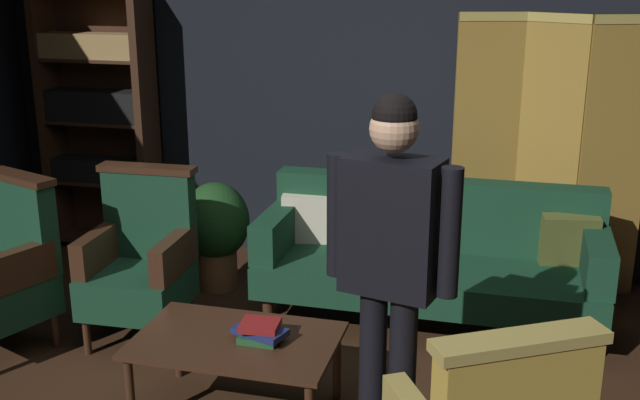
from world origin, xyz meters
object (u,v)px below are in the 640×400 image
velvet_couch (430,253)px  bookshelf (100,115)px  potted_plant (216,228)px  standing_figure (391,254)px  book_red_leather (260,325)px  armchair_wing_left (1,270)px  coffee_table (236,347)px  armchair_wing_right (141,261)px  book_green_cloth (260,337)px  book_navy_cloth (260,331)px  folding_screen (548,152)px

velvet_couch → bookshelf: bearing=164.6°
bookshelf → potted_plant: bearing=-26.6°
standing_figure → book_red_leather: size_ratio=9.12×
bookshelf → armchair_wing_left: size_ratio=1.97×
coffee_table → book_red_leather: size_ratio=5.36×
velvet_couch → armchair_wing_right: armchair_wing_right is taller
book_green_cloth → book_navy_cloth: book_navy_cloth is taller
velvet_couch → coffee_table: (-0.80, -1.35, -0.08)m
folding_screen → standing_figure: bearing=-106.6°
armchair_wing_right → book_red_leather: armchair_wing_right is taller
coffee_table → armchair_wing_left: armchair_wing_left is taller
folding_screen → armchair_wing_left: (-3.06, -1.74, -0.50)m
armchair_wing_left → book_green_cloth: (1.70, -0.32, -0.05)m
potted_plant → book_navy_cloth: (0.84, -1.48, 0.03)m
folding_screen → armchair_wing_left: bearing=-150.4°
book_green_cloth → book_navy_cloth: (-0.00, 0.00, 0.03)m
potted_plant → coffee_table: bearing=-64.5°
velvet_couch → coffee_table: bearing=-120.6°
folding_screen → book_navy_cloth: 2.52m
potted_plant → book_green_cloth: (0.84, -1.48, -0.00)m
coffee_table → standing_figure: standing_figure is taller
armchair_wing_left → standing_figure: (2.37, -0.56, 0.54)m
bookshelf → velvet_couch: (2.70, -0.74, -0.63)m
book_navy_cloth → standing_figure: bearing=-19.7°
standing_figure → coffee_table: bearing=163.8°
bookshelf → book_navy_cloth: bookshelf is taller
armchair_wing_right → book_red_leather: (0.98, -0.66, 0.01)m
bookshelf → book_green_cloth: bookshelf is taller
coffee_table → book_navy_cloth: 0.16m
coffee_table → standing_figure: bearing=-16.2°
folding_screen → coffee_table: size_ratio=1.90×
book_navy_cloth → book_red_leather: bearing=45.0°
bookshelf → book_red_leather: size_ratio=10.98×
potted_plant → book_green_cloth: 1.70m
bookshelf → standing_figure: 3.56m
armchair_wing_right → book_navy_cloth: (0.98, -0.66, -0.02)m
book_green_cloth → armchair_wing_right: bearing=145.9°
bookshelf → coffee_table: size_ratio=2.05×
armchair_wing_left → armchair_wing_right: (0.72, 0.34, 0.00)m
coffee_table → armchair_wing_left: 1.62m
folding_screen → book_red_leather: folding_screen is taller
bookshelf → armchair_wing_right: size_ratio=1.97×
armchair_wing_right → potted_plant: 0.83m
book_red_leather → standing_figure: bearing=-19.7°
coffee_table → potted_plant: 1.66m
coffee_table → armchair_wing_left: bearing=168.2°
folding_screen → book_green_cloth: folding_screen is taller
coffee_table → velvet_couch: bearing=59.4°
bookshelf → armchair_wing_left: 1.88m
velvet_couch → armchair_wing_left: (-2.38, -1.02, 0.04)m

